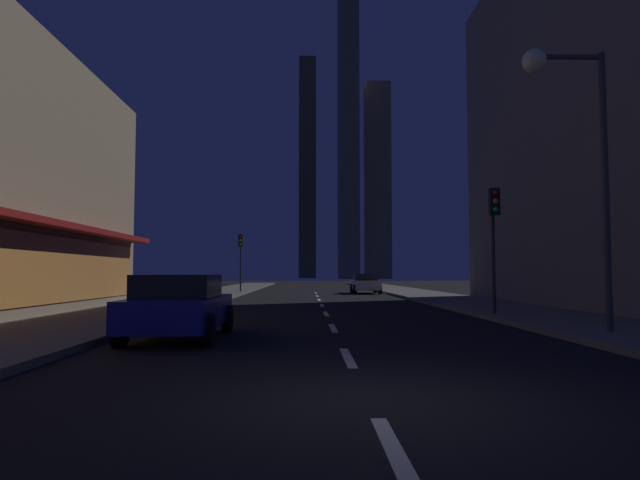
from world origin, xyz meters
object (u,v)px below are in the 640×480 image
fire_hydrant_far_left (182,298)px  street_lamp_right (569,119)px  car_parked_near (179,306)px  traffic_light_far_left (241,250)px  car_parked_far (365,283)px  traffic_light_near_right (494,222)px

fire_hydrant_far_left → street_lamp_right: 16.28m
street_lamp_right → car_parked_near: bearing=179.2°
car_parked_near → traffic_light_far_left: size_ratio=1.01×
car_parked_near → car_parked_far: (7.20, 27.49, 0.00)m
car_parked_near → traffic_light_near_right: 10.88m
fire_hydrant_far_left → traffic_light_far_left: bearing=88.7°
traffic_light_far_left → fire_hydrant_far_left: bearing=-91.3°
car_parked_far → car_parked_near: bearing=-104.7°
car_parked_near → traffic_light_near_right: traffic_light_near_right is taller
traffic_light_far_left → car_parked_far: bearing=-1.6°
car_parked_near → traffic_light_near_right: bearing=30.8°
car_parked_far → traffic_light_near_right: 22.27m
car_parked_near → fire_hydrant_far_left: 10.92m
car_parked_far → traffic_light_far_left: (-9.10, 0.25, 2.45)m
car_parked_far → traffic_light_far_left: traffic_light_far_left is taller
traffic_light_near_right → traffic_light_far_left: 24.87m
fire_hydrant_far_left → car_parked_near: bearing=-77.8°
car_parked_near → car_parked_far: 28.42m
fire_hydrant_far_left → traffic_light_near_right: 12.84m
car_parked_near → fire_hydrant_far_left: bearing=102.2°
traffic_light_near_right → street_lamp_right: size_ratio=0.64×
traffic_light_near_right → street_lamp_right: bearing=-91.2°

